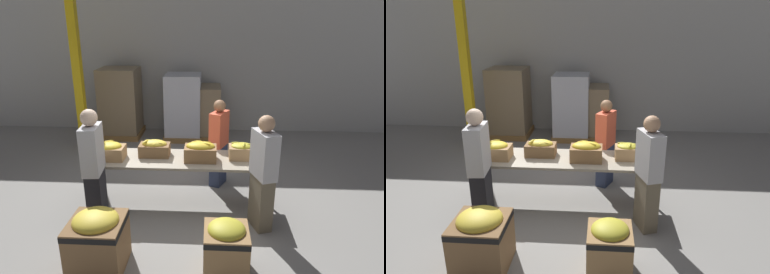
# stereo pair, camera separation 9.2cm
# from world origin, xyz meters

# --- Properties ---
(ground_plane) EXTENTS (30.00, 30.00, 0.00)m
(ground_plane) POSITION_xyz_m (0.00, 0.00, 0.00)
(ground_plane) COLOR gray
(wall_back) EXTENTS (16.00, 0.08, 4.00)m
(wall_back) POSITION_xyz_m (0.00, 4.10, 2.00)
(wall_back) COLOR #B7B7B2
(wall_back) RESTS_ON ground_plane
(sorting_table) EXTENTS (2.80, 0.80, 0.81)m
(sorting_table) POSITION_xyz_m (0.00, 0.00, 0.75)
(sorting_table) COLOR #9E937F
(sorting_table) RESTS_ON ground_plane
(banana_box_0) EXTENTS (0.46, 0.33, 0.28)m
(banana_box_0) POSITION_xyz_m (-1.03, -0.08, 0.94)
(banana_box_0) COLOR tan
(banana_box_0) RESTS_ON sorting_table
(banana_box_1) EXTENTS (0.48, 0.29, 0.28)m
(banana_box_1) POSITION_xyz_m (-0.36, 0.09, 0.94)
(banana_box_1) COLOR olive
(banana_box_1) RESTS_ON sorting_table
(banana_box_2) EXTENTS (0.49, 0.33, 0.31)m
(banana_box_2) POSITION_xyz_m (0.39, -0.05, 0.96)
(banana_box_2) COLOR olive
(banana_box_2) RESTS_ON sorting_table
(banana_box_3) EXTENTS (0.39, 0.30, 0.27)m
(banana_box_3) POSITION_xyz_m (1.03, 0.06, 0.93)
(banana_box_3) COLOR tan
(banana_box_3) RESTS_ON sorting_table
(volunteer_0) EXTENTS (0.37, 0.47, 1.58)m
(volunteer_0) POSITION_xyz_m (0.68, 0.76, 0.79)
(volunteer_0) COLOR #2D3856
(volunteer_0) RESTS_ON ground_plane
(volunteer_1) EXTENTS (0.28, 0.49, 1.75)m
(volunteer_1) POSITION_xyz_m (-1.11, -0.63, 0.87)
(volunteer_1) COLOR black
(volunteer_1) RESTS_ON ground_plane
(volunteer_2) EXTENTS (0.36, 0.50, 1.69)m
(volunteer_2) POSITION_xyz_m (1.28, -0.59, 0.84)
(volunteer_2) COLOR #6B604C
(volunteer_2) RESTS_ON ground_plane
(donation_bin_0) EXTENTS (0.65, 0.65, 0.76)m
(donation_bin_0) POSITION_xyz_m (-0.79, -1.58, 0.40)
(donation_bin_0) COLOR olive
(donation_bin_0) RESTS_ON ground_plane
(donation_bin_1) EXTENTS (0.53, 0.53, 0.68)m
(donation_bin_1) POSITION_xyz_m (0.74, -1.58, 0.36)
(donation_bin_1) COLOR #A37A4C
(donation_bin_1) RESTS_ON ground_plane
(support_pillar) EXTENTS (0.18, 0.18, 4.00)m
(support_pillar) POSITION_xyz_m (-2.35, 2.28, 2.00)
(support_pillar) COLOR yellow
(support_pillar) RESTS_ON ground_plane
(pallet_stack_0) EXTENTS (1.02, 1.02, 1.32)m
(pallet_stack_0) POSITION_xyz_m (0.29, 3.46, 0.65)
(pallet_stack_0) COLOR olive
(pallet_stack_0) RESTS_ON ground_plane
(pallet_stack_1) EXTENTS (0.94, 0.94, 1.63)m
(pallet_stack_1) POSITION_xyz_m (-0.16, 3.33, 0.80)
(pallet_stack_1) COLOR olive
(pallet_stack_1) RESTS_ON ground_plane
(pallet_stack_2) EXTENTS (1.03, 1.03, 1.75)m
(pallet_stack_2) POSITION_xyz_m (-1.77, 3.43, 0.86)
(pallet_stack_2) COLOR olive
(pallet_stack_2) RESTS_ON ground_plane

